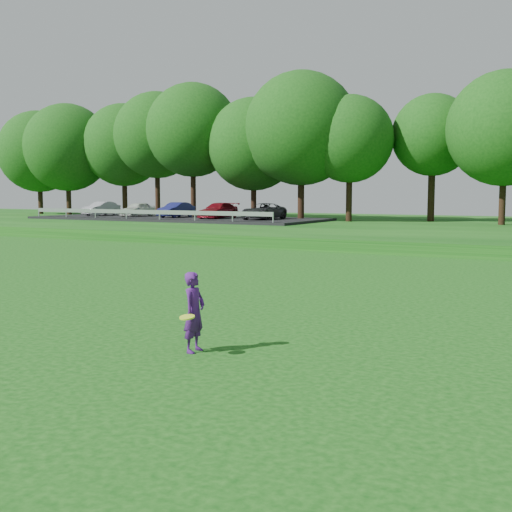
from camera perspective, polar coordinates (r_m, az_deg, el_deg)
The scene contains 6 objects.
ground at distance 11.52m, azimuth -8.18°, elevation -8.45°, with size 140.00×140.00×0.00m, color #0D450E.
berm at distance 43.46m, azimuth 20.22°, elevation 2.05°, with size 130.00×30.00×0.60m, color #0D450E.
walking_path at distance 29.77m, azimuth 15.92°, elevation 0.12°, with size 130.00×1.60×0.04m, color gray.
treeline at distance 47.63m, azimuth 21.33°, elevation 11.71°, with size 104.00×7.00×15.00m, color #134810, non-canonical shape.
parking_lot at distance 51.49m, azimuth -6.67°, elevation 3.70°, with size 24.00×9.00×1.38m.
woman at distance 11.32m, azimuth -5.52°, elevation -4.99°, with size 0.44×0.78×1.42m.
Camera 1 is at (6.82, -8.85, 2.81)m, focal length 45.00 mm.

